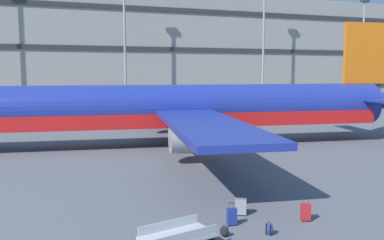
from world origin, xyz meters
name	(u,v)px	position (x,y,z in m)	size (l,w,h in m)	color
ground_plane	(204,149)	(0.00, 0.00, 0.00)	(600.00, 600.00, 0.00)	#5B5B60
terminal_structure	(112,51)	(0.00, 47.87, 9.88)	(160.18, 20.03, 19.76)	gray
airliner	(173,109)	(-1.79, 2.47, 3.09)	(43.08, 35.14, 10.48)	navy
light_mast_center_left	(125,27)	(-0.19, 33.12, 12.85)	(1.80, 0.50, 22.31)	gray
light_mast_center_right	(264,30)	(23.68, 33.12, 13.13)	(1.80, 0.50, 22.84)	gray
light_mast_right	(363,43)	(44.83, 33.12, 11.44)	(1.80, 0.50, 19.58)	gray
suitcase_red	(306,212)	(-1.56, -15.92, 0.39)	(0.46, 0.38, 0.94)	#B21E23
suitcase_navy	(232,216)	(-4.67, -15.35, 0.38)	(0.41, 0.26, 0.93)	navy
suitcase_laid_flat	(241,206)	(-3.80, -14.40, 0.39)	(0.55, 0.45, 0.85)	gray
backpack_scuffed	(269,229)	(-3.73, -16.72, 0.25)	(0.34, 0.37, 0.56)	navy
backpack_teal	(224,232)	(-5.41, -16.30, 0.20)	(0.38, 0.38, 0.46)	black
baggage_cart	(177,237)	(-7.38, -16.66, 0.43)	(3.37, 1.86, 0.82)	#B7B7BC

